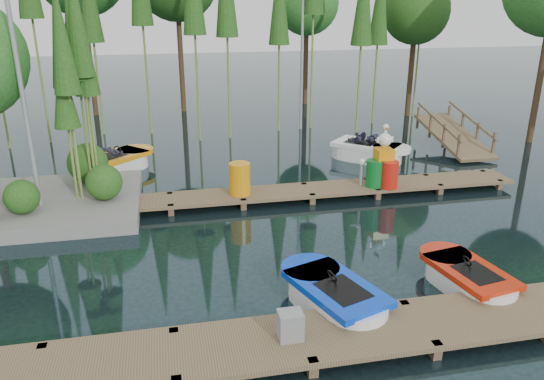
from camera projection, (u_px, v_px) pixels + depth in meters
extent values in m
plane|color=#1C3035|center=(256.00, 239.00, 13.24)|extent=(90.00, 90.00, 0.00)
cube|color=brown|center=(303.00, 339.00, 9.02)|extent=(18.00, 1.50, 0.10)
cube|color=brown|center=(44.00, 358.00, 8.85)|extent=(0.16, 0.16, 0.50)
cube|color=brown|center=(174.00, 342.00, 9.26)|extent=(0.16, 0.16, 0.50)
cube|color=brown|center=(313.00, 373.00, 8.51)|extent=(0.16, 0.16, 0.50)
cube|color=brown|center=(294.00, 327.00, 9.67)|extent=(0.16, 0.16, 0.50)
cube|color=brown|center=(436.00, 355.00, 8.92)|extent=(0.16, 0.16, 0.50)
cube|color=brown|center=(403.00, 314.00, 10.08)|extent=(0.16, 0.16, 0.50)
cube|color=brown|center=(504.00, 301.00, 10.49)|extent=(0.16, 0.16, 0.50)
cube|color=brown|center=(275.00, 193.00, 15.64)|extent=(15.00, 1.20, 0.10)
cube|color=brown|center=(15.00, 225.00, 13.92)|extent=(0.16, 0.16, 0.50)
cube|color=brown|center=(23.00, 212.00, 14.80)|extent=(0.16, 0.16, 0.50)
cube|color=brown|center=(95.00, 219.00, 14.30)|extent=(0.16, 0.16, 0.50)
cube|color=brown|center=(99.00, 206.00, 15.18)|extent=(0.16, 0.16, 0.50)
cube|color=brown|center=(171.00, 213.00, 14.69)|extent=(0.16, 0.16, 0.50)
cube|color=brown|center=(170.00, 201.00, 15.57)|extent=(0.16, 0.16, 0.50)
cube|color=brown|center=(244.00, 208.00, 15.07)|extent=(0.16, 0.16, 0.50)
cube|color=brown|center=(239.00, 196.00, 15.96)|extent=(0.16, 0.16, 0.50)
cube|color=brown|center=(312.00, 202.00, 15.46)|extent=(0.16, 0.16, 0.50)
cube|color=brown|center=(304.00, 191.00, 16.34)|extent=(0.16, 0.16, 0.50)
cube|color=brown|center=(377.00, 197.00, 15.85)|extent=(0.16, 0.16, 0.50)
cube|color=brown|center=(366.00, 187.00, 16.73)|extent=(0.16, 0.16, 0.50)
cube|color=brown|center=(440.00, 192.00, 16.23)|extent=(0.16, 0.16, 0.50)
cube|color=brown|center=(425.00, 182.00, 17.11)|extent=(0.16, 0.16, 0.50)
cube|color=brown|center=(499.00, 188.00, 16.62)|extent=(0.16, 0.16, 0.50)
cube|color=brown|center=(482.00, 178.00, 17.50)|extent=(0.16, 0.16, 0.50)
cube|color=slate|center=(26.00, 207.00, 14.79)|extent=(6.20, 4.20, 0.42)
sphere|color=#29571B|center=(22.00, 197.00, 13.68)|extent=(0.90, 0.90, 0.90)
sphere|color=#29571B|center=(88.00, 163.00, 15.91)|extent=(1.20, 1.20, 1.20)
sphere|color=#29571B|center=(104.00, 182.00, 14.59)|extent=(1.00, 1.00, 1.00)
cylinder|color=olive|center=(82.00, 101.00, 14.67)|extent=(0.07, 0.07, 5.93)
cone|color=#29571B|center=(72.00, 23.00, 13.95)|extent=(0.70, 0.70, 2.97)
cylinder|color=olive|center=(69.00, 108.00, 14.50)|extent=(0.07, 0.07, 5.66)
cone|color=#29571B|center=(59.00, 33.00, 13.81)|extent=(0.70, 0.70, 2.83)
cylinder|color=olive|center=(90.00, 114.00, 14.85)|extent=(0.07, 0.07, 5.22)
cone|color=#29571B|center=(82.00, 46.00, 14.21)|extent=(0.70, 0.70, 2.61)
cylinder|color=olive|center=(71.00, 115.00, 13.98)|extent=(0.07, 0.07, 5.53)
cone|color=#29571B|center=(61.00, 39.00, 13.31)|extent=(0.70, 0.70, 2.76)
cylinder|color=olive|center=(70.00, 142.00, 14.33)|extent=(0.07, 0.07, 4.01)
cone|color=#29571B|center=(63.00, 90.00, 13.85)|extent=(0.70, 0.70, 2.01)
cylinder|color=olive|center=(86.00, 99.00, 14.56)|extent=(0.07, 0.07, 6.11)
cone|color=#29571B|center=(76.00, 17.00, 13.81)|extent=(0.70, 0.70, 3.05)
cylinder|color=#3E2C1A|center=(542.00, 67.00, 20.95)|extent=(0.26, 0.26, 6.06)
cylinder|color=#3E2C1A|center=(411.00, 65.00, 25.88)|extent=(0.26, 0.26, 5.02)
sphere|color=#29571B|center=(416.00, 11.00, 25.00)|extent=(3.16, 3.16, 3.16)
cylinder|color=#3E2C1A|center=(306.00, 55.00, 28.74)|extent=(0.26, 0.26, 5.31)
sphere|color=#317329|center=(307.00, 3.00, 27.82)|extent=(3.34, 3.34, 3.34)
cylinder|color=#3E2C1A|center=(180.00, 47.00, 26.64)|extent=(0.26, 0.26, 6.46)
cylinder|color=#3E2C1A|center=(88.00, 45.00, 25.71)|extent=(0.26, 0.26, 6.85)
cylinder|color=olive|center=(32.00, 20.00, 20.21)|extent=(0.09, 0.09, 9.66)
cylinder|color=olive|center=(94.00, 43.00, 21.87)|extent=(0.09, 0.09, 7.69)
cylinder|color=olive|center=(143.00, 27.00, 21.71)|extent=(0.09, 0.09, 8.99)
cylinder|color=olive|center=(195.00, 36.00, 20.71)|extent=(0.09, 0.09, 8.44)
cylinder|color=olive|center=(227.00, 38.00, 21.11)|extent=(0.09, 0.09, 8.22)
cylinder|color=olive|center=(279.00, 45.00, 22.49)|extent=(0.09, 0.09, 7.41)
cylinder|color=olive|center=(313.00, 16.00, 22.58)|extent=(0.09, 0.09, 9.77)
cylinder|color=olive|center=(361.00, 46.00, 22.17)|extent=(0.09, 0.09, 7.40)
cylinder|color=olive|center=(377.00, 45.00, 23.94)|extent=(0.09, 0.09, 7.14)
cylinder|color=olive|center=(421.00, 27.00, 25.08)|extent=(0.09, 0.09, 8.61)
cylinder|color=gray|center=(22.00, 90.00, 13.27)|extent=(0.12, 0.12, 7.00)
cylinder|color=gray|center=(302.00, 50.00, 22.88)|extent=(0.12, 0.12, 7.00)
cube|color=brown|center=(453.00, 136.00, 20.73)|extent=(1.50, 3.94, 0.95)
cube|color=brown|center=(459.00, 147.00, 19.11)|extent=(0.08, 0.08, 0.90)
cube|color=brown|center=(444.00, 136.00, 20.08)|extent=(0.08, 0.08, 0.90)
cube|color=brown|center=(430.00, 127.00, 21.06)|extent=(0.08, 0.08, 0.90)
cube|color=brown|center=(418.00, 118.00, 22.03)|extent=(0.08, 0.08, 0.90)
cube|color=brown|center=(439.00, 121.00, 20.39)|extent=(0.06, 3.54, 0.83)
cube|color=brown|center=(493.00, 144.00, 19.38)|extent=(0.08, 0.08, 0.90)
cube|color=brown|center=(477.00, 134.00, 20.35)|extent=(0.08, 0.08, 0.90)
cube|color=brown|center=(462.00, 125.00, 21.32)|extent=(0.08, 0.08, 0.90)
cube|color=brown|center=(449.00, 116.00, 22.29)|extent=(0.08, 0.08, 0.90)
cube|color=brown|center=(471.00, 120.00, 20.65)|extent=(0.06, 3.54, 0.83)
cube|color=white|center=(336.00, 302.00, 10.20)|extent=(1.51, 1.51, 0.54)
cylinder|color=white|center=(318.00, 288.00, 10.68)|extent=(1.51, 1.51, 0.54)
cylinder|color=white|center=(356.00, 317.00, 9.73)|extent=(1.51, 1.51, 0.54)
cube|color=#0838C9|center=(336.00, 288.00, 10.10)|extent=(1.82, 2.34, 0.14)
cylinder|color=#0838C9|center=(310.00, 269.00, 10.80)|extent=(1.54, 1.54, 0.14)
cube|color=black|center=(343.00, 291.00, 9.93)|extent=(1.01, 1.16, 0.06)
torus|color=black|center=(332.00, 276.00, 10.15)|extent=(0.23, 0.30, 0.26)
cube|color=white|center=(469.00, 283.00, 10.90)|extent=(1.24, 1.25, 0.49)
cylinder|color=white|center=(451.00, 271.00, 11.37)|extent=(1.24, 1.24, 0.49)
cylinder|color=white|center=(488.00, 296.00, 10.43)|extent=(1.24, 1.24, 0.49)
cube|color=#B52009|center=(470.00, 271.00, 10.81)|extent=(1.40, 2.03, 0.12)
cylinder|color=#B52009|center=(445.00, 255.00, 11.49)|extent=(1.26, 1.26, 0.12)
cube|color=black|center=(477.00, 274.00, 10.64)|extent=(0.81, 0.98, 0.05)
torus|color=black|center=(467.00, 261.00, 10.86)|extent=(0.17, 0.27, 0.24)
cube|color=white|center=(115.00, 166.00, 18.22)|extent=(1.80, 1.80, 0.58)
cylinder|color=white|center=(130.00, 161.00, 18.71)|extent=(1.79, 1.79, 0.58)
cylinder|color=white|center=(100.00, 170.00, 17.73)|extent=(1.79, 1.79, 0.58)
cube|color=orange|center=(114.00, 157.00, 18.11)|extent=(2.49, 2.45, 0.15)
cylinder|color=orange|center=(135.00, 151.00, 18.83)|extent=(1.82, 1.82, 0.15)
cube|color=black|center=(109.00, 157.00, 17.94)|extent=(1.30, 1.29, 0.06)
torus|color=black|center=(117.00, 150.00, 18.16)|extent=(0.32, 0.31, 0.28)
imported|color=#1E1E2D|center=(107.00, 150.00, 17.81)|extent=(0.57, 0.56, 1.03)
cube|color=white|center=(366.00, 153.00, 19.58)|extent=(1.89, 1.89, 0.61)
cylinder|color=white|center=(383.00, 156.00, 19.24)|extent=(1.88, 1.88, 0.61)
cylinder|color=white|center=(349.00, 151.00, 19.92)|extent=(1.88, 1.88, 0.61)
cube|color=white|center=(367.00, 145.00, 19.46)|extent=(2.60, 2.59, 0.16)
cylinder|color=white|center=(392.00, 149.00, 18.96)|extent=(1.92, 1.92, 0.16)
cube|color=black|center=(361.00, 143.00, 19.56)|extent=(1.36, 1.36, 0.07)
torus|color=black|center=(371.00, 140.00, 19.30)|extent=(0.33, 0.33, 0.29)
imported|color=#1E1E2D|center=(360.00, 136.00, 19.51)|extent=(0.55, 0.55, 1.00)
imported|color=#1E1E2D|center=(374.00, 137.00, 19.63)|extent=(0.42, 0.42, 0.75)
cube|color=gray|center=(290.00, 325.00, 8.88)|extent=(0.41, 0.35, 0.50)
cylinder|color=orange|center=(240.00, 179.00, 15.26)|extent=(0.62, 0.62, 0.93)
cylinder|color=#0B6622|center=(375.00, 173.00, 15.88)|extent=(0.55, 0.55, 0.82)
cylinder|color=silver|center=(388.00, 169.00, 16.24)|extent=(0.55, 0.55, 0.82)
cylinder|color=red|center=(389.00, 174.00, 15.78)|extent=(0.55, 0.55, 0.82)
cube|color=orange|center=(384.00, 154.00, 15.82)|extent=(0.50, 0.50, 0.32)
sphere|color=white|center=(385.00, 140.00, 15.67)|extent=(0.40, 0.40, 0.40)
cylinder|color=white|center=(385.00, 132.00, 15.59)|extent=(0.09, 0.09, 0.27)
sphere|color=white|center=(386.00, 127.00, 15.53)|extent=(0.18, 0.18, 0.18)
cone|color=orange|center=(388.00, 129.00, 15.37)|extent=(0.09, 0.27, 0.09)
cube|color=white|center=(385.00, 140.00, 15.67)|extent=(0.50, 0.05, 0.16)
cylinder|color=gray|center=(361.00, 175.00, 16.02)|extent=(0.10, 0.10, 0.62)
sphere|color=white|center=(362.00, 162.00, 15.88)|extent=(0.21, 0.21, 0.21)
cube|color=gray|center=(362.00, 162.00, 15.88)|extent=(0.52, 0.04, 0.04)
cone|color=orange|center=(364.00, 163.00, 15.76)|extent=(0.04, 0.10, 0.04)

